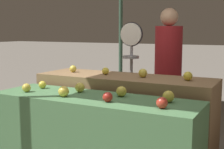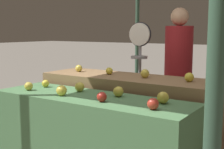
# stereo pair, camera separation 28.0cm
# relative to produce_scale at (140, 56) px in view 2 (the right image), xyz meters

# --- Properties ---
(display_counter_front) EXTENTS (1.78, 0.55, 0.88)m
(display_counter_front) POSITION_rel_produce_scale_xyz_m (0.25, -1.30, -0.67)
(display_counter_front) COLOR #4C7A4C
(display_counter_front) RESTS_ON ground_plane
(display_counter_back) EXTENTS (1.78, 0.55, 0.97)m
(display_counter_back) POSITION_rel_produce_scale_xyz_m (0.25, -0.70, -0.62)
(display_counter_back) COLOR olive
(display_counter_back) RESTS_ON ground_plane
(apple_front_0) EXTENTS (0.08, 0.08, 0.08)m
(apple_front_0) POSITION_rel_produce_scale_xyz_m (-0.38, -1.40, -0.20)
(apple_front_0) COLOR gold
(apple_front_0) RESTS_ON display_counter_front
(apple_front_1) EXTENTS (0.09, 0.09, 0.09)m
(apple_front_1) POSITION_rel_produce_scale_xyz_m (0.03, -1.41, -0.19)
(apple_front_1) COLOR yellow
(apple_front_1) RESTS_ON display_counter_front
(apple_front_2) EXTENTS (0.08, 0.08, 0.08)m
(apple_front_2) POSITION_rel_produce_scale_xyz_m (0.45, -1.41, -0.19)
(apple_front_2) COLOR #AD281E
(apple_front_2) RESTS_ON display_counter_front
(apple_front_3) EXTENTS (0.08, 0.08, 0.08)m
(apple_front_3) POSITION_rel_produce_scale_xyz_m (0.88, -1.41, -0.19)
(apple_front_3) COLOR red
(apple_front_3) RESTS_ON display_counter_front
(apple_front_4) EXTENTS (0.07, 0.07, 0.07)m
(apple_front_4) POSITION_rel_produce_scale_xyz_m (-0.37, -1.20, -0.20)
(apple_front_4) COLOR gold
(apple_front_4) RESTS_ON display_counter_front
(apple_front_5) EXTENTS (0.09, 0.09, 0.09)m
(apple_front_5) POSITION_rel_produce_scale_xyz_m (0.04, -1.19, -0.19)
(apple_front_5) COLOR gold
(apple_front_5) RESTS_ON display_counter_front
(apple_front_6) EXTENTS (0.09, 0.09, 0.09)m
(apple_front_6) POSITION_rel_produce_scale_xyz_m (0.45, -1.18, -0.19)
(apple_front_6) COLOR gold
(apple_front_6) RESTS_ON display_counter_front
(apple_front_7) EXTENTS (0.09, 0.09, 0.09)m
(apple_front_7) POSITION_rel_produce_scale_xyz_m (0.86, -1.20, -0.19)
(apple_front_7) COLOR gold
(apple_front_7) RESTS_ON display_counter_front
(apple_back_0) EXTENTS (0.08, 0.08, 0.08)m
(apple_back_0) POSITION_rel_produce_scale_xyz_m (-0.37, -0.70, -0.10)
(apple_back_0) COLOR gold
(apple_back_0) RESTS_ON display_counter_back
(apple_back_1) EXTENTS (0.07, 0.07, 0.07)m
(apple_back_1) POSITION_rel_produce_scale_xyz_m (0.03, -0.70, -0.10)
(apple_back_1) COLOR gold
(apple_back_1) RESTS_ON display_counter_back
(apple_back_2) EXTENTS (0.08, 0.08, 0.08)m
(apple_back_2) POSITION_rel_produce_scale_xyz_m (0.44, -0.71, -0.10)
(apple_back_2) COLOR gold
(apple_back_2) RESTS_ON display_counter_back
(apple_back_3) EXTENTS (0.08, 0.08, 0.08)m
(apple_back_3) POSITION_rel_produce_scale_xyz_m (0.88, -0.70, -0.10)
(apple_back_3) COLOR gold
(apple_back_3) RESTS_ON display_counter_back
(produce_scale) EXTENTS (0.29, 0.20, 1.52)m
(produce_scale) POSITION_rel_produce_scale_xyz_m (0.00, 0.00, 0.00)
(produce_scale) COLOR #99999E
(produce_scale) RESTS_ON ground_plane
(person_vendor_at_scale) EXTENTS (0.46, 0.46, 1.70)m
(person_vendor_at_scale) POSITION_rel_produce_scale_xyz_m (0.36, 0.35, -0.12)
(person_vendor_at_scale) COLOR #2D2D38
(person_vendor_at_scale) RESTS_ON ground_plane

